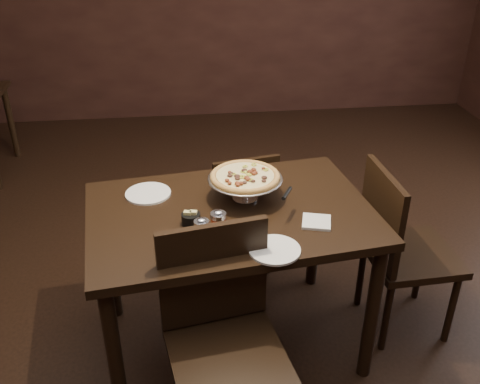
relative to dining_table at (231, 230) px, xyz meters
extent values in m
cube|color=black|center=(-0.02, -0.07, -0.73)|extent=(6.00, 7.00, 0.02)
cube|color=black|center=(0.00, 0.00, 0.09)|extent=(1.42, 1.04, 0.04)
cylinder|color=black|center=(-0.54, -0.45, -0.33)|extent=(0.07, 0.07, 0.78)
cylinder|color=black|center=(0.64, -0.30, -0.33)|extent=(0.07, 0.07, 0.78)
cylinder|color=black|center=(-0.64, 0.30, -0.33)|extent=(0.07, 0.07, 0.78)
cylinder|color=black|center=(0.54, 0.45, -0.33)|extent=(0.07, 0.07, 0.78)
cylinder|color=black|center=(-1.72, 2.56, -0.39)|extent=(0.06, 0.06, 0.66)
cylinder|color=silver|center=(0.08, 0.10, 0.11)|extent=(0.12, 0.12, 0.01)
cylinder|color=silver|center=(0.08, 0.10, 0.16)|extent=(0.03, 0.03, 0.10)
cylinder|color=silver|center=(0.08, 0.10, 0.21)|extent=(0.09, 0.09, 0.01)
cylinder|color=#A3A3A8|center=(0.08, 0.10, 0.22)|extent=(0.35, 0.35, 0.01)
torus|color=#A3A3A8|center=(0.08, 0.10, 0.22)|extent=(0.36, 0.36, 0.01)
cylinder|color=olive|center=(0.08, 0.10, 0.23)|extent=(0.32, 0.32, 0.01)
torus|color=olive|center=(0.08, 0.10, 0.23)|extent=(0.33, 0.33, 0.03)
cylinder|color=tan|center=(0.08, 0.10, 0.24)|extent=(0.28, 0.28, 0.01)
cylinder|color=beige|center=(-0.15, -0.24, 0.15)|extent=(0.06, 0.06, 0.08)
cylinder|color=silver|center=(-0.15, -0.24, 0.20)|extent=(0.07, 0.07, 0.02)
ellipsoid|color=silver|center=(-0.15, -0.24, 0.22)|extent=(0.03, 0.03, 0.01)
cylinder|color=maroon|center=(-0.07, -0.19, 0.15)|extent=(0.06, 0.06, 0.09)
cylinder|color=silver|center=(-0.07, -0.19, 0.20)|extent=(0.07, 0.07, 0.02)
ellipsoid|color=silver|center=(-0.07, -0.19, 0.22)|extent=(0.04, 0.04, 0.01)
cylinder|color=black|center=(-0.19, -0.09, 0.13)|extent=(0.08, 0.08, 0.05)
cube|color=#CFC177|center=(-0.20, -0.09, 0.15)|extent=(0.04, 0.03, 0.06)
cube|color=#CFC177|center=(-0.18, -0.09, 0.15)|extent=(0.04, 0.03, 0.06)
cube|color=silver|center=(0.37, -0.16, 0.12)|extent=(0.15, 0.15, 0.01)
cylinder|color=white|center=(-0.39, 0.20, 0.11)|extent=(0.22, 0.22, 0.01)
cylinder|color=white|center=(0.15, -0.34, 0.11)|extent=(0.22, 0.22, 0.01)
cone|color=silver|center=(0.25, -0.08, 0.22)|extent=(0.14, 0.14, 0.00)
cylinder|color=black|center=(0.25, -0.08, 0.23)|extent=(0.07, 0.11, 0.02)
cube|color=black|center=(0.11, 0.70, -0.32)|extent=(0.45, 0.45, 0.04)
cube|color=black|center=(0.14, 0.52, -0.09)|extent=(0.39, 0.10, 0.41)
cylinder|color=black|center=(0.24, 0.88, -0.53)|extent=(0.03, 0.03, 0.38)
cylinder|color=black|center=(-0.07, 0.82, -0.53)|extent=(0.03, 0.03, 0.38)
cylinder|color=black|center=(0.29, 0.57, -0.53)|extent=(0.03, 0.03, 0.38)
cylinder|color=black|center=(-0.02, 0.51, -0.53)|extent=(0.03, 0.03, 0.38)
cube|color=black|center=(-0.07, -0.57, -0.25)|extent=(0.53, 0.53, 0.04)
cube|color=black|center=(-0.11, -0.36, 0.03)|extent=(0.46, 0.11, 0.48)
cylinder|color=black|center=(-0.29, -0.42, -0.49)|extent=(0.04, 0.04, 0.45)
cylinder|color=black|center=(0.08, -0.35, -0.49)|extent=(0.04, 0.04, 0.45)
cube|color=black|center=(0.96, 0.04, -0.26)|extent=(0.47, 0.47, 0.04)
cube|color=black|center=(0.76, 0.03, 0.01)|extent=(0.05, 0.45, 0.47)
cylinder|color=black|center=(1.15, -0.13, -0.50)|extent=(0.04, 0.04, 0.43)
cylinder|color=black|center=(1.13, 0.23, -0.50)|extent=(0.04, 0.04, 0.43)
cylinder|color=black|center=(0.79, -0.15, -0.50)|extent=(0.04, 0.04, 0.43)
cylinder|color=black|center=(0.77, 0.21, -0.50)|extent=(0.04, 0.04, 0.43)
camera|label=1|loc=(-0.21, -2.13, 1.40)|focal=40.00mm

